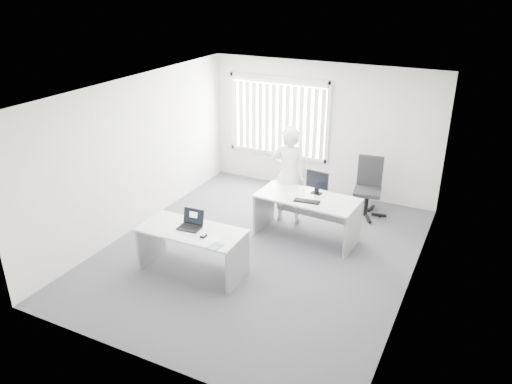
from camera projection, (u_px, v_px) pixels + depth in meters
The scene contains 18 objects.
ground at pixel (260, 252), 8.63m from camera, with size 6.00×6.00×0.00m, color #595A61.
wall_back at pixel (322, 129), 10.52m from camera, with size 5.00×0.02×2.80m, color beige.
wall_front at pixel (143, 266), 5.60m from camera, with size 5.00×0.02×2.80m, color beige.
wall_left at pixel (137, 154), 9.08m from camera, with size 0.02×6.00×2.80m, color beige.
wall_right at pixel (419, 206), 7.05m from camera, with size 0.02×6.00×2.80m, color beige.
ceiling at pixel (260, 90), 7.50m from camera, with size 5.00×6.00×0.02m, color silver.
window at pixel (278, 117), 10.84m from camera, with size 2.32×0.06×1.76m, color beige.
blinds at pixel (277, 119), 10.80m from camera, with size 2.20×0.10×1.50m, color white, non-canonical shape.
desk_near at pixel (192, 241), 7.85m from camera, with size 1.67×0.80×0.76m.
desk_far at pixel (307, 209), 8.85m from camera, with size 1.83×0.94×0.81m.
office_chair at pixel (367, 197), 9.83m from camera, with size 0.76×0.76×1.17m.
person at pixel (289, 175), 9.36m from camera, with size 0.69×0.45×1.89m, color silver.
laptop at pixel (189, 221), 7.74m from camera, with size 0.35×0.31×0.27m, color black, non-canonical shape.
paper_sheet at pixel (212, 238), 7.51m from camera, with size 0.27×0.19×0.00m, color white.
mouse at pixel (204, 235), 7.54m from camera, with size 0.07×0.12×0.05m, color silver, non-canonical shape.
booklet at pixel (215, 246), 7.27m from camera, with size 0.16×0.22×0.01m, color silver.
keyboard at pixel (307, 201), 8.57m from camera, with size 0.45×0.15×0.02m, color black.
monitor at pixel (317, 182), 8.81m from camera, with size 0.43×0.13×0.43m, color black, non-canonical shape.
Camera 1 is at (3.27, -6.73, 4.41)m, focal length 35.00 mm.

